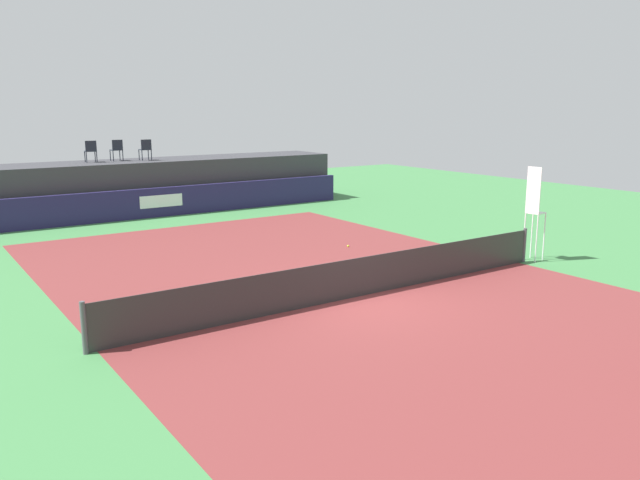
% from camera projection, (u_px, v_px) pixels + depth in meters
% --- Properties ---
extents(ground_plane, '(48.00, 48.00, 0.00)m').
position_uv_depth(ground_plane, '(288.00, 271.00, 17.41)').
color(ground_plane, '#3D7A42').
extents(court_inner, '(12.00, 22.00, 0.00)m').
position_uv_depth(court_inner, '(355.00, 297.00, 14.99)').
color(court_inner, maroon).
rests_on(court_inner, ground).
extents(sponsor_wall, '(18.00, 0.22, 1.20)m').
position_uv_depth(sponsor_wall, '(153.00, 203.00, 25.75)').
color(sponsor_wall, '#231E4C').
rests_on(sponsor_wall, ground).
extents(spectator_platform, '(18.00, 2.80, 2.20)m').
position_uv_depth(spectator_platform, '(138.00, 186.00, 27.10)').
color(spectator_platform, '#38383D').
rests_on(spectator_platform, ground).
extents(spectator_chair_far_left, '(0.48, 0.48, 0.89)m').
position_uv_depth(spectator_chair_far_left, '(91.00, 150.00, 25.83)').
color(spectator_chair_far_left, '#1E232D').
rests_on(spectator_chair_far_left, spectator_platform).
extents(spectator_chair_left, '(0.44, 0.44, 0.89)m').
position_uv_depth(spectator_chair_left, '(117.00, 149.00, 26.54)').
color(spectator_chair_left, '#1E232D').
rests_on(spectator_chair_left, spectator_platform).
extents(spectator_chair_center, '(0.45, 0.45, 0.89)m').
position_uv_depth(spectator_chair_center, '(145.00, 149.00, 26.79)').
color(spectator_chair_center, '#1E232D').
rests_on(spectator_chair_center, spectator_platform).
extents(umpire_chair, '(0.48, 0.48, 2.76)m').
position_uv_depth(umpire_chair, '(534.00, 207.00, 18.26)').
color(umpire_chair, white).
rests_on(umpire_chair, ground).
extents(tennis_net, '(12.40, 0.02, 0.95)m').
position_uv_depth(tennis_net, '(355.00, 278.00, 14.89)').
color(tennis_net, '#2D2D2D').
rests_on(tennis_net, ground).
extents(net_post_near, '(0.10, 0.10, 1.00)m').
position_uv_depth(net_post_near, '(84.00, 328.00, 11.45)').
color(net_post_near, '#4C4C51').
rests_on(net_post_near, ground).
extents(net_post_far, '(0.10, 0.10, 1.00)m').
position_uv_depth(net_post_far, '(524.00, 245.00, 18.32)').
color(net_post_far, '#4C4C51').
rests_on(net_post_far, ground).
extents(tennis_ball, '(0.07, 0.07, 0.07)m').
position_uv_depth(tennis_ball, '(348.00, 246.00, 20.36)').
color(tennis_ball, '#D8EA33').
rests_on(tennis_ball, court_inner).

